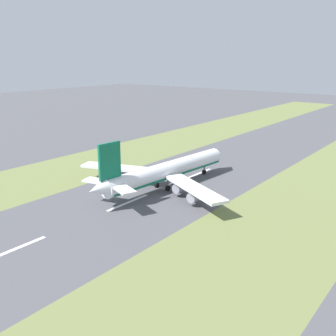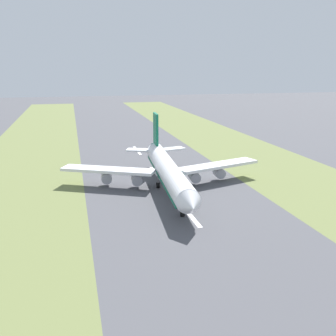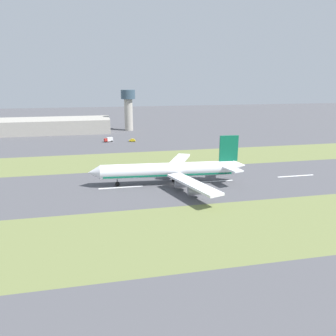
% 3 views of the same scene
% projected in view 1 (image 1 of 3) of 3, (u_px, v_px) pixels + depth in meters
% --- Properties ---
extents(ground_plane, '(800.00, 800.00, 0.00)m').
position_uv_depth(ground_plane, '(164.00, 188.00, 138.10)').
color(ground_plane, '#4C4C51').
extents(grass_median_west, '(40.00, 600.00, 0.01)m').
position_uv_depth(grass_median_west, '(79.00, 167.00, 164.52)').
color(grass_median_west, olive).
rests_on(grass_median_west, ground).
extents(grass_median_east, '(40.00, 600.00, 0.01)m').
position_uv_depth(grass_median_east, '(288.00, 219.00, 111.67)').
color(grass_median_east, olive).
rests_on(grass_median_east, ground).
extents(centreline_dash_near, '(1.20, 18.00, 0.01)m').
position_uv_depth(centreline_dash_near, '(13.00, 250.00, 93.63)').
color(centreline_dash_near, silver).
rests_on(centreline_dash_near, ground).
extents(centreline_dash_mid, '(1.20, 18.00, 0.01)m').
position_uv_depth(centreline_dash_mid, '(128.00, 203.00, 124.12)').
color(centreline_dash_mid, silver).
rests_on(centreline_dash_mid, ground).
extents(centreline_dash_far, '(1.20, 18.00, 0.01)m').
position_uv_depth(centreline_dash_far, '(198.00, 174.00, 154.61)').
color(centreline_dash_far, silver).
rests_on(centreline_dash_far, ground).
extents(airplane_main_jet, '(63.97, 67.22, 20.20)m').
position_uv_depth(airplane_main_jet, '(164.00, 172.00, 135.99)').
color(airplane_main_jet, white).
rests_on(airplane_main_jet, ground).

